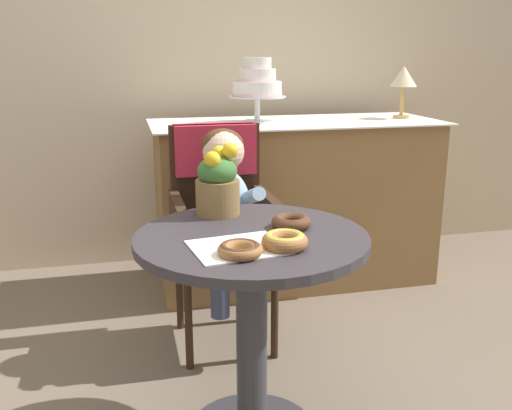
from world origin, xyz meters
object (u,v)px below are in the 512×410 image
donut_side (285,240)px  table_lamp (403,79)px  donut_mid (240,249)px  flower_vase (218,183)px  cafe_table (252,298)px  seated_child (225,199)px  tiered_cake_stand (257,84)px  donut_front (291,221)px  wicker_chair (219,199)px

donut_side → table_lamp: table_lamp is taller
donut_mid → flower_vase: 0.43m
donut_mid → flower_vase: size_ratio=0.51×
cafe_table → donut_mid: size_ratio=5.77×
seated_child → tiered_cake_stand: (0.30, 0.70, 0.42)m
donut_mid → donut_side: (0.13, 0.03, 0.01)m
donut_mid → flower_vase: (0.01, 0.42, 0.09)m
donut_front → flower_vase: 0.30m
wicker_chair → table_lamp: table_lamp is taller
cafe_table → donut_mid: bearing=-112.4°
wicker_chair → donut_front: bearing=-87.7°
wicker_chair → flower_vase: bearing=-106.3°
seated_child → donut_mid: (-0.10, -0.78, 0.06)m
cafe_table → seated_child: 0.62m
cafe_table → seated_child: (0.03, 0.60, 0.17)m
cafe_table → donut_front: donut_front is taller
table_lamp → flower_vase: bearing=-139.1°
seated_child → donut_mid: size_ratio=5.82×
wicker_chair → donut_side: wicker_chair is taller
cafe_table → donut_front: (0.14, 0.04, 0.23)m
wicker_chair → seated_child: 0.16m
seated_child → table_lamp: table_lamp is taller
seated_child → wicker_chair: bearing=90.0°
donut_side → flower_vase: flower_vase is taller
donut_front → table_lamp: size_ratio=0.44×
donut_mid → donut_side: donut_side is taller
donut_side → wicker_chair: bearing=92.1°
tiered_cake_stand → donut_mid: bearing=-105.3°
tiered_cake_stand → table_lamp: size_ratio=1.17×
seated_child → donut_side: seated_child is taller
cafe_table → table_lamp: size_ratio=2.53×
seated_child → tiered_cake_stand: tiered_cake_stand is taller
donut_front → table_lamp: table_lamp is taller
cafe_table → flower_vase: 0.41m
seated_child → donut_mid: 0.79m
cafe_table → flower_vase: size_ratio=2.93×
donut_side → tiered_cake_stand: tiered_cake_stand is taller
cafe_table → donut_front: 0.27m
donut_mid → table_lamp: bearing=50.2°
donut_mid → flower_vase: flower_vase is taller
seated_child → table_lamp: size_ratio=2.55×
wicker_chair → donut_side: (0.03, -0.90, 0.10)m
flower_vase → seated_child: bearing=75.7°
cafe_table → flower_vase: bearing=104.1°
donut_front → flower_vase: flower_vase is taller
flower_vase → cafe_table: bearing=-75.9°
wicker_chair → seated_child: seated_child is taller
cafe_table → tiered_cake_stand: (0.33, 1.30, 0.59)m
flower_vase → donut_side: bearing=-72.6°
seated_child → flower_vase: (-0.09, -0.36, 0.15)m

